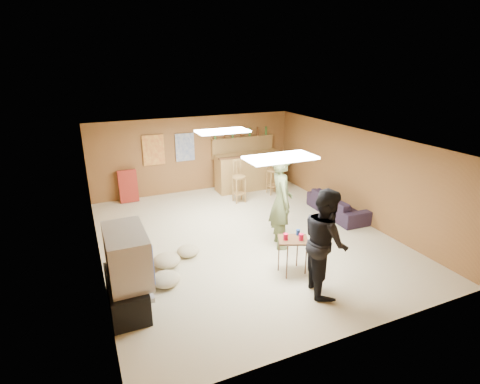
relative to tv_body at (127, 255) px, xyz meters
name	(u,v)px	position (x,y,z in m)	size (l,w,h in m)	color
ground	(244,237)	(2.65, 1.50, -0.90)	(7.00, 7.00, 0.00)	#C3B995
ceiling	(244,140)	(2.65, 1.50, 1.30)	(6.00, 7.00, 0.02)	silver
wall_back	(195,154)	(2.65, 5.00, 0.20)	(6.00, 0.02, 2.20)	brown
wall_front	(352,270)	(2.65, -2.00, 0.20)	(6.00, 0.02, 2.20)	brown
wall_left	(94,212)	(-0.35, 1.50, 0.20)	(0.02, 7.00, 2.20)	brown
wall_right	(356,174)	(5.65, 1.50, 0.20)	(0.02, 7.00, 2.20)	brown
tv_stand	(126,292)	(-0.07, 0.00, -0.65)	(0.55, 1.30, 0.50)	black
dvd_box	(141,294)	(0.15, 0.00, -0.75)	(0.35, 0.50, 0.08)	#B2B2B7
tv_body	(127,255)	(0.00, 0.00, 0.00)	(0.60, 1.10, 0.80)	#B2B2B7
tv_screen	(147,251)	(0.31, 0.00, 0.00)	(0.02, 0.95, 0.65)	navy
bar_counter	(249,171)	(4.15, 4.45, -0.35)	(2.00, 0.60, 1.10)	olive
bar_lip	(253,155)	(4.15, 4.20, 0.20)	(2.10, 0.12, 0.05)	#422815
bar_shelf	(243,137)	(4.15, 4.90, 0.60)	(2.00, 0.18, 0.05)	olive
bar_backing	(242,147)	(4.15, 4.92, 0.30)	(2.00, 0.14, 0.60)	olive
poster_left	(154,150)	(1.45, 4.96, 0.45)	(0.60, 0.03, 0.85)	#BF3F26
poster_right	(185,147)	(2.35, 4.96, 0.45)	(0.55, 0.03, 0.80)	#334C99
folding_chair_stack	(128,186)	(0.65, 4.80, -0.45)	(0.50, 0.14, 0.90)	maroon
ceiling_panel_front	(280,158)	(2.65, 0.00, 1.27)	(1.20, 0.60, 0.04)	white
ceiling_panel_back	(223,131)	(2.65, 2.70, 1.27)	(1.20, 0.60, 0.04)	white
person_olive	(281,202)	(3.20, 0.85, 0.08)	(0.72, 0.47, 1.96)	#525E36
person_black	(325,241)	(3.05, -0.87, 0.01)	(0.89, 0.69, 1.83)	black
sofa	(337,205)	(5.35, 1.71, -0.64)	(1.81, 0.71, 0.53)	black
tray_table	(292,256)	(2.87, -0.19, -0.56)	(0.53, 0.42, 0.69)	#422815
cup_red_near	(286,237)	(2.72, -0.16, -0.15)	(0.09, 0.09, 0.12)	red
cup_red_far	(301,237)	(2.97, -0.29, -0.15)	(0.09, 0.09, 0.12)	red
cup_blue	(298,232)	(3.04, -0.08, -0.16)	(0.07, 0.07, 0.10)	navy
bar_stool_left	(239,179)	(3.44, 3.55, -0.24)	(0.42, 0.42, 1.32)	olive
bar_stool_right	(273,175)	(4.61, 3.77, -0.34)	(0.35, 0.35, 1.12)	olive
cushion_near_tv	(167,260)	(0.79, 0.96, -0.78)	(0.52, 0.52, 0.24)	tan
cushion_mid	(188,251)	(1.28, 1.20, -0.80)	(0.44, 0.44, 0.20)	tan
cushion_far	(166,279)	(0.63, 0.34, -0.79)	(0.50, 0.50, 0.23)	tan
bottle_row	(241,133)	(4.09, 4.88, 0.75)	(1.76, 0.08, 0.26)	#3F7233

